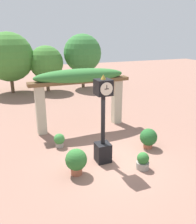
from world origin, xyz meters
TOP-DOWN VIEW (x-y plane):
  - ground_plane at (0.00, 0.00)m, footprint 60.00×60.00m
  - pedestal_clock at (-0.30, 0.13)m, footprint 0.56×0.61m
  - pergola at (0.00, 3.75)m, footprint 5.14×1.04m
  - potted_plant_near_left at (0.85, -0.92)m, footprint 0.47×0.47m
  - potted_plant_near_right at (-1.52, -0.35)m, footprint 0.77×0.77m
  - potted_plant_far_left at (1.97, 0.44)m, footprint 0.75×0.75m
  - potted_plant_far_right at (-1.59, 1.95)m, footprint 0.48×0.48m
  - tree_line at (-0.48, 13.14)m, footprint 9.78×3.92m

SIDE VIEW (x-z plane):
  - ground_plane at x=0.00m, z-range 0.00..0.00m
  - potted_plant_near_left at x=0.85m, z-range -0.02..0.63m
  - potted_plant_far_right at x=-1.59m, z-range 0.02..0.64m
  - potted_plant_far_left at x=1.97m, z-range 0.04..0.91m
  - potted_plant_near_right at x=-1.52m, z-range 0.05..1.01m
  - pedestal_clock at x=-0.30m, z-range -0.13..3.27m
  - pergola at x=0.00m, z-range 0.87..3.98m
  - tree_line at x=-0.48m, z-range 0.42..5.32m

